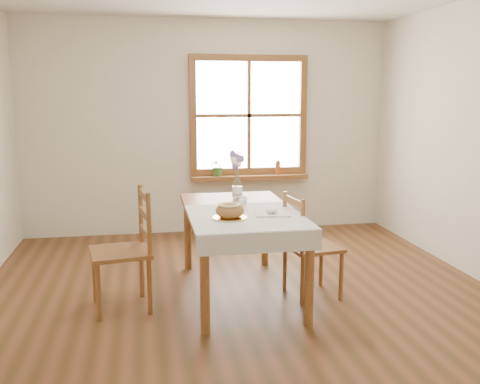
% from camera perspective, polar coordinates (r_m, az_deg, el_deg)
% --- Properties ---
extents(ground, '(5.00, 5.00, 0.00)m').
position_cam_1_polar(ground, '(4.49, 0.70, -12.08)').
color(ground, brown).
rests_on(ground, ground).
extents(room_walls, '(4.60, 5.10, 2.65)m').
position_cam_1_polar(room_walls, '(4.14, 0.75, 10.28)').
color(room_walls, silver).
rests_on(room_walls, ground).
extents(window, '(1.46, 0.08, 1.46)m').
position_cam_1_polar(window, '(6.67, 0.93, 8.17)').
color(window, '#915E2C').
rests_on(window, ground).
extents(window_sill, '(1.46, 0.20, 0.05)m').
position_cam_1_polar(window_sill, '(6.67, 1.03, 1.61)').
color(window_sill, '#915E2C').
rests_on(window_sill, ground).
extents(dining_table, '(0.90, 1.60, 0.75)m').
position_cam_1_polar(dining_table, '(4.56, 0.00, -2.90)').
color(dining_table, '#915E2C').
rests_on(dining_table, ground).
extents(table_linen, '(0.91, 0.99, 0.01)m').
position_cam_1_polar(table_linen, '(4.25, 0.73, -2.66)').
color(table_linen, white).
rests_on(table_linen, dining_table).
extents(chair_left, '(0.54, 0.53, 0.98)m').
position_cam_1_polar(chair_left, '(4.39, -12.68, -6.08)').
color(chair_left, '#915E2C').
rests_on(chair_left, ground).
extents(chair_right, '(0.50, 0.48, 0.89)m').
position_cam_1_polar(chair_right, '(4.61, 7.79, -5.66)').
color(chair_right, '#915E2C').
rests_on(chair_right, ground).
extents(bread_plate, '(0.33, 0.33, 0.01)m').
position_cam_1_polar(bread_plate, '(4.16, -1.09, -2.78)').
color(bread_plate, white).
rests_on(bread_plate, table_linen).
extents(bread_loaf, '(0.22, 0.22, 0.12)m').
position_cam_1_polar(bread_loaf, '(4.14, -1.09, -1.86)').
color(bread_loaf, '#AA723C').
rests_on(bread_loaf, bread_plate).
extents(egg_napkin, '(0.29, 0.26, 0.01)m').
position_cam_1_polar(egg_napkin, '(4.32, 3.45, -2.31)').
color(egg_napkin, white).
rests_on(egg_napkin, table_linen).
extents(eggs, '(0.23, 0.21, 0.05)m').
position_cam_1_polar(eggs, '(4.31, 3.45, -1.94)').
color(eggs, white).
rests_on(eggs, egg_napkin).
extents(salt_shaker, '(0.05, 0.05, 0.08)m').
position_cam_1_polar(salt_shaker, '(4.52, 0.11, -1.23)').
color(salt_shaker, white).
rests_on(salt_shaker, table_linen).
extents(pepper_shaker, '(0.06, 0.06, 0.10)m').
position_cam_1_polar(pepper_shaker, '(4.62, 0.44, -0.91)').
color(pepper_shaker, white).
rests_on(pepper_shaker, table_linen).
extents(flower_vase, '(0.12, 0.12, 0.11)m').
position_cam_1_polar(flower_vase, '(5.01, -0.29, -0.07)').
color(flower_vase, white).
rests_on(flower_vase, dining_table).
extents(lavender_bouquet, '(0.17, 0.17, 0.32)m').
position_cam_1_polar(lavender_bouquet, '(4.97, -0.29, 2.33)').
color(lavender_bouquet, '#6E5AA0').
rests_on(lavender_bouquet, flower_vase).
extents(potted_plant, '(0.26, 0.28, 0.18)m').
position_cam_1_polar(potted_plant, '(6.59, -2.35, 2.52)').
color(potted_plant, '#3F762F').
rests_on(potted_plant, window_sill).
extents(amber_bottle, '(0.08, 0.08, 0.18)m').
position_cam_1_polar(amber_bottle, '(6.74, 4.05, 2.67)').
color(amber_bottle, '#9C541C').
rests_on(amber_bottle, window_sill).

